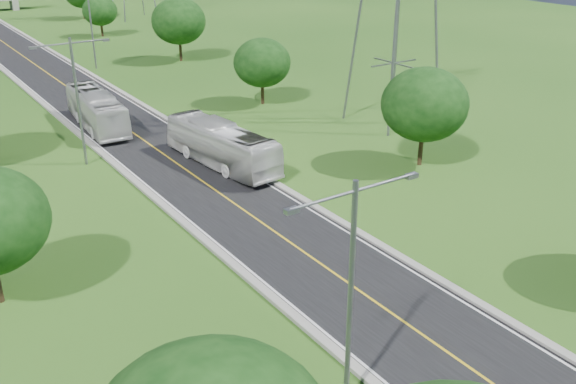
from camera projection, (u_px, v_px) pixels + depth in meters
name	position (u px, v px, depth m)	size (l,w,h in m)	color
ground	(97.00, 108.00, 65.72)	(260.00, 260.00, 0.00)	#214814
road	(79.00, 95.00, 70.26)	(8.00, 150.00, 0.06)	black
curb_left	(39.00, 101.00, 68.04)	(0.50, 150.00, 0.22)	gray
curb_right	(116.00, 89.00, 72.40)	(0.50, 150.00, 0.22)	gray
speed_limit_sign	(251.00, 143.00, 51.04)	(0.55, 0.09, 2.40)	slate
streetlight_near_left	(351.00, 281.00, 23.84)	(5.90, 0.25, 10.00)	slate
streetlight_mid_left	(77.00, 91.00, 48.87)	(5.90, 0.25, 10.00)	slate
streetlight_far_right	(91.00, 21.00, 80.06)	(5.90, 0.25, 10.00)	slate
tree_rb	(425.00, 104.00, 49.18)	(6.72, 6.72, 7.82)	black
tree_rc	(262.00, 63.00, 65.60)	(5.88, 5.88, 6.84)	black
tree_rd	(179.00, 21.00, 84.46)	(7.14, 7.14, 8.30)	black
tree_re	(100.00, 11.00, 101.88)	(5.46, 5.46, 6.35)	black
bus_outbound	(222.00, 145.00, 50.20)	(2.83, 12.08, 3.36)	silver
bus_inbound	(97.00, 110.00, 59.17)	(2.82, 12.05, 3.36)	silver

